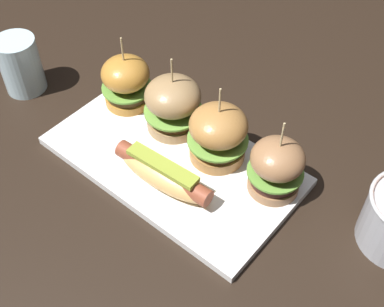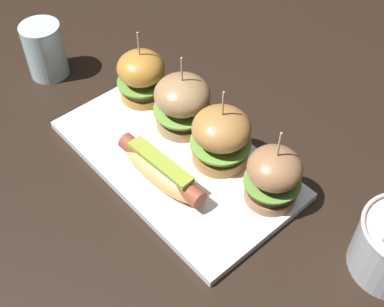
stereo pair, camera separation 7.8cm
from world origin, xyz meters
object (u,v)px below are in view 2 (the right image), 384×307
Objects in this scene: platter_main at (176,159)px; slider_center_right at (221,137)px; slider_far_left at (141,75)px; hot_dog at (161,170)px; slider_far_right at (273,176)px; slider_center_left at (182,103)px; water_glass at (45,50)px.

slider_center_right is (0.05, 0.05, 0.06)m from platter_main.
hot_dog is at bearing -29.78° from slider_far_left.
slider_far_right is at bearing 0.42° from slider_far_left.
hot_dog is 0.17m from slider_far_right.
slider_center_left is 0.10m from slider_center_right.
platter_main is 0.18m from slider_far_right.
slider_far_left is 0.21m from slider_center_right.
slider_center_left reaches higher than platter_main.
platter_main is 2.89× the size of slider_center_right.
slider_far_left is (-0.18, 0.10, 0.02)m from hot_dog.
slider_far_left is 0.96× the size of slider_center_left.
water_glass is at bearing 177.60° from hot_dog.
slider_center_right reaches higher than platter_main.
slider_far_right is at bearing -0.91° from slider_center_left.
platter_main is at bearing -18.81° from slider_far_left.
platter_main is 0.35m from water_glass.
slider_center_left is at bearing 176.40° from slider_center_right.
platter_main is 2.97× the size of slider_far_right.
slider_center_right is 0.41m from water_glass.
slider_center_right reaches higher than slider_far_left.
slider_far_right reaches higher than platter_main.
hot_dog is at bearing -2.40° from water_glass.
slider_far_right reaches higher than water_glass.
slider_center_left is 0.21m from slider_far_right.
slider_far_right is at bearing 18.84° from platter_main.
water_glass is at bearing -174.36° from platter_main.
hot_dog is 1.26× the size of slider_far_right.
platter_main is 2.99× the size of slider_far_left.
slider_far_left is at bearing 24.41° from water_glass.
slider_center_left is 1.33× the size of water_glass.
slider_far_left is (-0.15, 0.05, 0.05)m from platter_main.
slider_far_left is at bearing 179.80° from slider_center_right.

